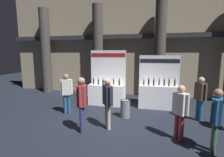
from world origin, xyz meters
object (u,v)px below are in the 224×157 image
Objects in this scene: visitor_0 at (216,115)px; visitor_9 at (200,95)px; trash_bin at (125,109)px; visitor_2 at (82,100)px; exhibitor_booth_0 at (107,92)px; visitor_3 at (180,108)px; visitor_4 at (108,99)px; exhibitor_booth_1 at (158,94)px; visitor_7 at (67,91)px.

visitor_9 is at bearing -165.14° from visitor_0.
trash_bin is 3.10m from visitor_0.
trash_bin is 1.97m from visitor_2.
exhibitor_booth_0 is 2.94m from visitor_2.
visitor_0 reaches higher than visitor_3.
visitor_0 is at bearing -138.03° from visitor_4.
exhibitor_booth_0 is 1.60× the size of visitor_9.
visitor_0 is 0.94× the size of visitor_2.
visitor_4 is (-1.63, -2.57, 0.37)m from exhibitor_booth_1.
visitor_0 is 1.01× the size of visitor_9.
exhibitor_booth_0 reaches higher than visitor_9.
exhibitor_booth_0 reaches higher than visitor_3.
visitor_2 is 4.16m from visitor_9.
visitor_3 is (0.50, -2.80, 0.32)m from exhibitor_booth_1.
visitor_7 is at bearing -127.82° from exhibitor_booth_0.
visitor_0 is at bearing 142.80° from visitor_9.
visitor_9 is at bearing -39.61° from exhibitor_booth_1.
visitor_2 is 0.82m from visitor_4.
visitor_0 is 0.98× the size of visitor_4.
exhibitor_booth_1 is at bearing 17.65° from visitor_9.
visitor_4 is at bearing 112.24° from visitor_2.
visitor_9 is (0.16, 2.10, -0.02)m from visitor_0.
visitor_7 reaches higher than trash_bin.
visitor_0 is at bearing 76.57° from visitor_2.
visitor_4 reaches higher than trash_bin.
trash_bin is (1.12, -1.41, -0.27)m from exhibitor_booth_0.
visitor_9 is (4.98, 0.49, 0.01)m from visitor_7.
exhibitor_booth_0 reaches higher than visitor_4.
visitor_2 is 1.04× the size of visitor_4.
exhibitor_booth_0 is 2.01m from visitor_7.
visitor_7 is 5.00m from visitor_9.
visitor_0 is at bearing -41.42° from exhibitor_booth_0.
visitor_4 reaches higher than visitor_3.
visitor_7 is (-3.58, -1.64, 0.33)m from exhibitor_booth_1.
exhibitor_booth_0 is 1.83m from trash_bin.
exhibitor_booth_1 is 1.84m from visitor_9.
trash_bin is at bearing 64.48° from visitor_9.
exhibitor_booth_0 reaches higher than trash_bin.
trash_bin is at bearing 134.81° from visitor_2.
exhibitor_booth_0 is 1.55× the size of visitor_4.
visitor_4 is 1.02× the size of visitor_7.
exhibitor_booth_1 is at bearing -67.08° from visitor_4.
visitor_4 is at bearing -45.19° from visitor_7.
exhibitor_booth_1 is 1.47× the size of visitor_3.
visitor_4 is (-2.87, 0.69, 0.02)m from visitor_0.
exhibitor_booth_1 is 1.35× the size of visitor_2.
visitor_3 is at bearing -102.21° from visitor_0.
trash_bin is 0.43× the size of visitor_3.
visitor_9 is (3.76, -1.08, 0.33)m from exhibitor_booth_0.
visitor_0 is 3.57m from visitor_2.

